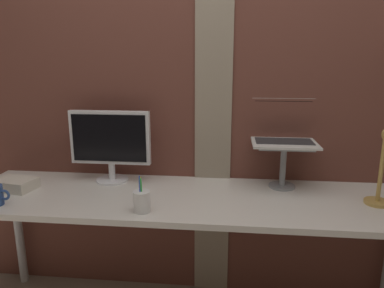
# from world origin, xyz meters

# --- Properties ---
(brick_wall_back) EXTENTS (3.55, 0.15, 2.39)m
(brick_wall_back) POSITION_xyz_m (0.00, 0.48, 1.20)
(brick_wall_back) COLOR brown
(brick_wall_back) RESTS_ON ground_plane
(desk) EXTENTS (2.36, 0.61, 0.74)m
(desk) POSITION_xyz_m (-0.08, 0.11, 0.67)
(desk) COLOR silver
(desk) RESTS_ON ground_plane
(monitor) EXTENTS (0.45, 0.18, 0.40)m
(monitor) POSITION_xyz_m (-0.54, 0.30, 0.97)
(monitor) COLOR white
(monitor) RESTS_ON desk
(laptop_stand) EXTENTS (0.28, 0.22, 0.24)m
(laptop_stand) POSITION_xyz_m (0.41, 0.30, 0.90)
(laptop_stand) COLOR gray
(laptop_stand) RESTS_ON desk
(laptop) EXTENTS (0.34, 0.31, 0.23)m
(laptop) POSITION_xyz_m (0.41, 0.37, 1.04)
(laptop) COLOR silver
(laptop) RESTS_ON laptop_stand
(pen_cup) EXTENTS (0.08, 0.08, 0.17)m
(pen_cup) POSITION_xyz_m (-0.28, -0.09, 0.79)
(pen_cup) COLOR white
(pen_cup) RESTS_ON desk
(paper_clutter_stack) EXTENTS (0.22, 0.18, 0.06)m
(paper_clutter_stack) POSITION_xyz_m (-1.01, 0.11, 0.77)
(paper_clutter_stack) COLOR silver
(paper_clutter_stack) RESTS_ON desk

